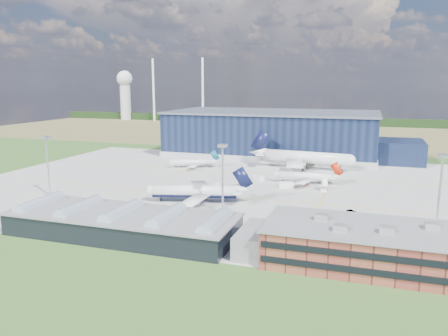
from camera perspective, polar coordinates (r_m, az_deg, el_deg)
ground at (r=177.31m, az=-0.17°, el=-2.84°), size 600.00×600.00×0.00m
apron at (r=186.56m, az=0.80°, el=-2.14°), size 220.00×160.00×0.08m
farmland at (r=389.46m, az=10.18°, el=4.57°), size 600.00×220.00×0.01m
treeline at (r=468.06m, az=11.62°, el=6.07°), size 600.00×8.00×8.00m
horizon_dressing at (r=519.61m, az=-10.08°, el=9.92°), size 440.20×18.00×70.00m
hangar at (r=265.02m, az=6.94°, el=4.24°), size 145.00×62.00×26.10m
ops_building at (r=109.91m, az=17.63°, el=-9.56°), size 46.00×23.00×10.90m
glass_concourse at (r=126.07m, az=-11.77°, el=-7.13°), size 78.00×23.00×8.60m
light_mast_west at (r=177.84m, az=-22.11°, el=1.46°), size 2.60×2.60×23.00m
light_mast_center at (r=143.11m, az=-0.19°, el=0.13°), size 2.60×2.60×23.00m
light_mast_east at (r=137.49m, az=26.45°, el=-1.49°), size 2.60×2.60×23.00m
airliner_navy at (r=157.76m, az=-3.87°, el=-2.20°), size 48.26×47.65×12.92m
airliner_red at (r=190.63m, az=10.53°, el=-0.53°), size 30.95×30.31×9.84m
airliner_widebody at (r=222.72m, az=10.63°, el=2.18°), size 60.27×59.20×18.01m
airliner_regional at (r=223.40m, az=-4.19°, el=1.15°), size 34.45×34.14×8.66m
gse_tug_a at (r=161.27m, az=-21.94°, el=-4.81°), size 2.98×3.82×1.40m
gse_tug_b at (r=151.25m, az=-17.27°, el=-5.55°), size 3.08×3.41×1.23m
gse_van_a at (r=181.84m, az=8.18°, el=-2.19°), size 6.20×3.50×2.55m
gse_cart_a at (r=183.59m, az=-0.88°, el=-2.18°), size 1.81×2.66×1.14m
gse_van_b at (r=193.86m, az=4.58°, el=-1.31°), size 5.58×5.40×2.44m
gse_tug_c at (r=224.20m, az=10.82°, el=0.06°), size 2.81×3.37×1.27m
gse_cart_b at (r=225.24m, az=9.47°, el=0.15°), size 3.23×2.60×1.22m
airstair at (r=180.49m, az=12.97°, el=-2.35°), size 2.92×5.36×3.25m
car_a at (r=132.93m, az=-5.43°, el=-7.40°), size 3.54×1.93×1.14m
car_b at (r=151.86m, az=16.30°, el=-5.47°), size 3.38×2.05×1.05m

